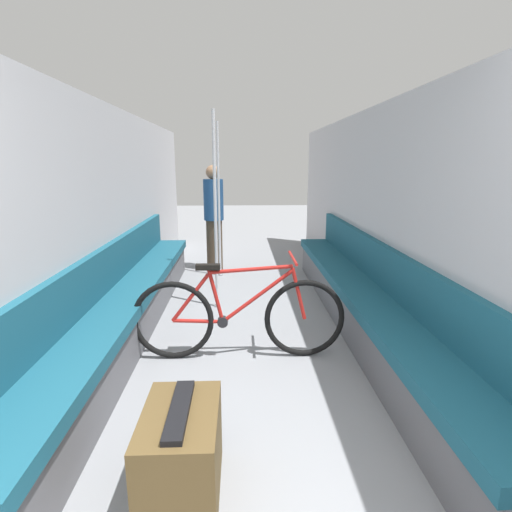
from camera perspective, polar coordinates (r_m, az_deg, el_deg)
name	(u,v)px	position (r m, az deg, el deg)	size (l,w,h in m)	color
wall_left	(96,222)	(4.01, -21.94, 4.57)	(0.10, 9.06, 2.22)	#B2B2B7
wall_right	(392,220)	(4.04, 18.82, 4.89)	(0.10, 9.06, 2.22)	#B2B2B7
bench_seat_row_left	(126,307)	(4.02, -18.03, -6.96)	(0.45, 4.88, 0.88)	#5B5B60
bench_seat_row_right	(364,304)	(4.05, 15.14, -6.60)	(0.45, 4.88, 0.88)	#5B5B60
bicycle	(239,317)	(3.43, -2.47, -8.68)	(1.81, 0.46, 0.89)	black
grab_pole_near	(219,204)	(5.80, -5.32, 7.47)	(0.08, 0.08, 2.20)	gray
grab_pole_far	(215,215)	(4.49, -5.81, 5.79)	(0.08, 0.08, 2.20)	gray
passenger_standing	(214,217)	(6.17, -6.04, 5.55)	(0.30, 0.30, 1.61)	#473828
luggage_bag	(182,453)	(2.25, -10.60, -25.92)	(0.37, 0.57, 0.49)	brown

